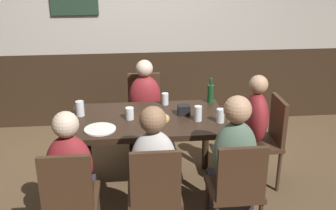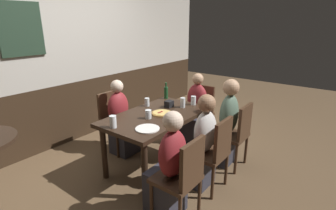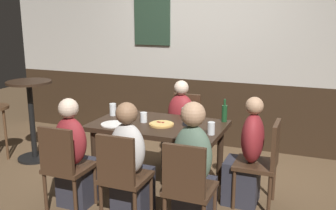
# 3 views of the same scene
# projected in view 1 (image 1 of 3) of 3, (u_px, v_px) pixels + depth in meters

# --- Properties ---
(ground_plane) EXTENTS (12.00, 12.00, 0.00)m
(ground_plane) POSITION_uv_depth(u_px,v_px,m) (150.00, 188.00, 3.94)
(ground_plane) COLOR brown
(wall_back) EXTENTS (6.40, 0.13, 2.60)m
(wall_back) POSITION_uv_depth(u_px,v_px,m) (140.00, 24.00, 5.00)
(wall_back) COLOR #332316
(wall_back) RESTS_ON ground_plane
(dining_table) EXTENTS (1.41, 0.83, 0.74)m
(dining_table) POSITION_uv_depth(u_px,v_px,m) (149.00, 127.00, 3.71)
(dining_table) COLOR black
(dining_table) RESTS_ON ground_plane
(chair_mid_near) EXTENTS (0.40, 0.40, 0.88)m
(chair_mid_near) POSITION_uv_depth(u_px,v_px,m) (155.00, 192.00, 2.99)
(chair_mid_near) COLOR #422B1C
(chair_mid_near) RESTS_ON ground_plane
(chair_head_east) EXTENTS (0.40, 0.40, 0.88)m
(chair_head_east) POSITION_uv_depth(u_px,v_px,m) (266.00, 137.00, 3.87)
(chair_head_east) COLOR #422B1C
(chair_head_east) RESTS_ON ground_plane
(chair_left_near) EXTENTS (0.40, 0.40, 0.88)m
(chair_left_near) POSITION_uv_depth(u_px,v_px,m) (70.00, 196.00, 2.94)
(chair_left_near) COLOR #422B1C
(chair_left_near) RESTS_ON ground_plane
(chair_mid_far) EXTENTS (0.40, 0.40, 0.88)m
(chair_mid_far) POSITION_uv_depth(u_px,v_px,m) (145.00, 109.00, 4.53)
(chair_mid_far) COLOR #422B1C
(chair_mid_far) RESTS_ON ground_plane
(chair_right_near) EXTENTS (0.40, 0.40, 0.88)m
(chair_right_near) POSITION_uv_depth(u_px,v_px,m) (237.00, 187.00, 3.05)
(chair_right_near) COLOR #422B1C
(chair_right_near) RESTS_ON ground_plane
(person_mid_near) EXTENTS (0.34, 0.37, 1.13)m
(person_mid_near) POSITION_uv_depth(u_px,v_px,m) (153.00, 182.00, 3.15)
(person_mid_near) COLOR #2D2D38
(person_mid_near) RESTS_ON ground_plane
(person_head_east) EXTENTS (0.37, 0.34, 1.11)m
(person_head_east) POSITION_uv_depth(u_px,v_px,m) (249.00, 141.00, 3.86)
(person_head_east) COLOR #2D2D38
(person_head_east) RESTS_ON ground_plane
(person_left_near) EXTENTS (0.34, 0.37, 1.11)m
(person_left_near) POSITION_uv_depth(u_px,v_px,m) (73.00, 187.00, 3.10)
(person_left_near) COLOR #2D2D38
(person_left_near) RESTS_ON ground_plane
(person_mid_far) EXTENTS (0.34, 0.37, 1.09)m
(person_mid_far) POSITION_uv_depth(u_px,v_px,m) (146.00, 118.00, 4.39)
(person_mid_far) COLOR #2D2D38
(person_mid_far) RESTS_ON ground_plane
(person_right_near) EXTENTS (0.34, 0.37, 1.18)m
(person_right_near) POSITION_uv_depth(u_px,v_px,m) (232.00, 175.00, 3.20)
(person_right_near) COLOR #2D2D38
(person_right_near) RESTS_ON ground_plane
(pizza) EXTENTS (0.26, 0.26, 0.03)m
(pizza) POSITION_uv_depth(u_px,v_px,m) (155.00, 118.00, 3.63)
(pizza) COLOR tan
(pizza) RESTS_ON dining_table
(pint_glass_amber) EXTENTS (0.07, 0.07, 0.14)m
(pint_glass_amber) POSITION_uv_depth(u_px,v_px,m) (198.00, 114.00, 3.59)
(pint_glass_amber) COLOR silver
(pint_glass_amber) RESTS_ON dining_table
(pint_glass_pale) EXTENTS (0.08, 0.08, 0.11)m
(pint_glass_pale) POSITION_uv_depth(u_px,v_px,m) (130.00, 114.00, 3.63)
(pint_glass_pale) COLOR silver
(pint_glass_pale) RESTS_ON dining_table
(beer_glass_half) EXTENTS (0.08, 0.08, 0.14)m
(beer_glass_half) POSITION_uv_depth(u_px,v_px,m) (80.00, 110.00, 3.70)
(beer_glass_half) COLOR silver
(beer_glass_half) RESTS_ON dining_table
(tumbler_short) EXTENTS (0.07, 0.07, 0.12)m
(tumbler_short) POSITION_uv_depth(u_px,v_px,m) (220.00, 117.00, 3.56)
(tumbler_short) COLOR silver
(tumbler_short) RESTS_ON dining_table
(pint_glass_stout) EXTENTS (0.07, 0.07, 0.12)m
(pint_glass_stout) POSITION_uv_depth(u_px,v_px,m) (165.00, 99.00, 3.97)
(pint_glass_stout) COLOR silver
(pint_glass_stout) RESTS_ON dining_table
(beer_bottle_green) EXTENTS (0.06, 0.06, 0.25)m
(beer_bottle_green) POSITION_uv_depth(u_px,v_px,m) (211.00, 93.00, 4.01)
(beer_bottle_green) COLOR #194723
(beer_bottle_green) RESTS_ON dining_table
(plate_white_large) EXTENTS (0.27, 0.27, 0.01)m
(plate_white_large) POSITION_uv_depth(u_px,v_px,m) (100.00, 129.00, 3.43)
(plate_white_large) COLOR white
(plate_white_large) RESTS_ON dining_table
(condiment_caddy) EXTENTS (0.11, 0.09, 0.09)m
(condiment_caddy) POSITION_uv_depth(u_px,v_px,m) (184.00, 110.00, 3.73)
(condiment_caddy) COLOR black
(condiment_caddy) RESTS_ON dining_table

